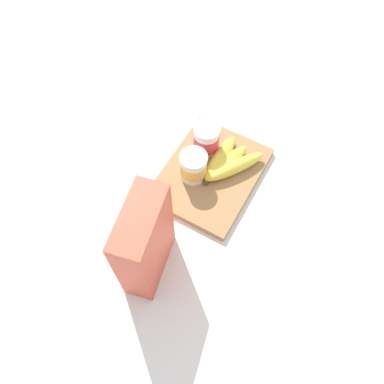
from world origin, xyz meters
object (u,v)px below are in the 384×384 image
object	(u,v)px
cutting_board	(210,174)
yogurt_cup_front	(193,166)
banana_bunch	(227,163)
cereal_box	(145,243)
yogurt_cup_back	(206,140)

from	to	relation	value
cutting_board	yogurt_cup_front	xyz separation A→B (m)	(-0.03, 0.04, 0.05)
cutting_board	banana_bunch	xyz separation A→B (m)	(0.04, -0.03, 0.03)
cereal_box	banana_bunch	distance (m)	0.35
yogurt_cup_front	yogurt_cup_back	bearing A→B (deg)	6.72
cereal_box	cutting_board	bearing A→B (deg)	165.84
yogurt_cup_front	cereal_box	bearing A→B (deg)	-173.87
cutting_board	yogurt_cup_back	size ratio (longest dim) A/B	3.28
cutting_board	yogurt_cup_front	size ratio (longest dim) A/B	3.63
banana_bunch	cereal_box	bearing A→B (deg)	173.53
cereal_box	yogurt_cup_front	bearing A→B (deg)	173.57
yogurt_cup_back	banana_bunch	xyz separation A→B (m)	(-0.02, -0.08, -0.03)
yogurt_cup_front	banana_bunch	xyz separation A→B (m)	(0.07, -0.07, -0.02)
cereal_box	yogurt_cup_back	size ratio (longest dim) A/B	2.75
cutting_board	cereal_box	distance (m)	0.32
yogurt_cup_front	banana_bunch	size ratio (longest dim) A/B	0.49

